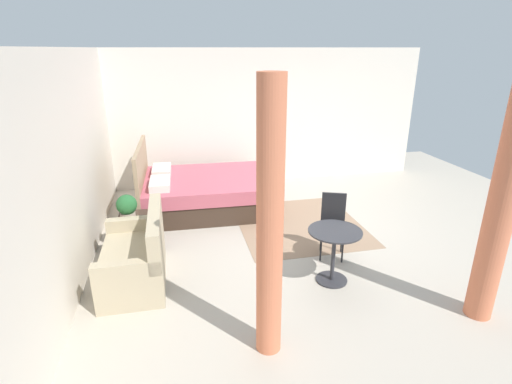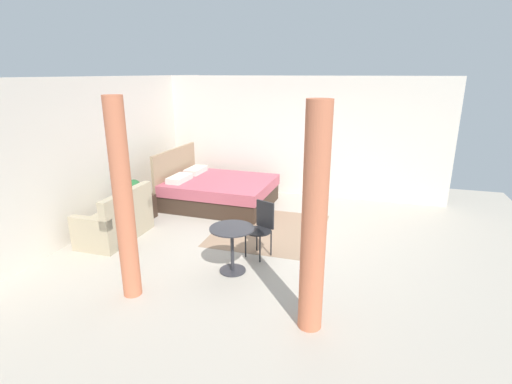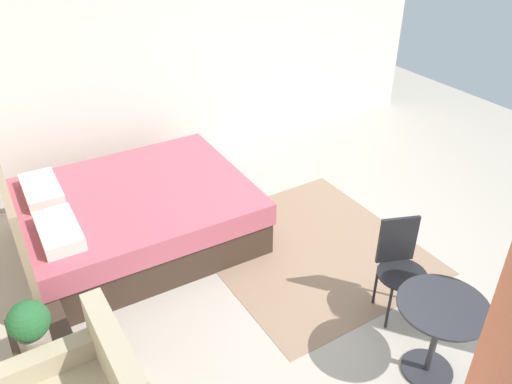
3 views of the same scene
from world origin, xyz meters
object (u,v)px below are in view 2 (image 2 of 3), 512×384
Objects in this scene: bed at (218,191)px; cafe_chair_near_window at (262,224)px; potted_plant at (134,188)px; balcony_table at (232,241)px; nightstand at (141,209)px; couch at (117,222)px.

bed is 2.59× the size of cafe_chair_near_window.
balcony_table is at bearing -118.20° from potted_plant.
nightstand is 0.62× the size of cafe_chair_near_window.
bed is 4.17× the size of nightstand.
balcony_table is at bearing -153.80° from bed.
nightstand is 0.45m from potted_plant.
potted_plant is (-1.38, 1.15, 0.36)m from bed.
potted_plant is 0.55× the size of balcony_table.
couch is at bearing 155.26° from bed.
couch is at bearing 77.18° from balcony_table.
bed is at bearing 37.69° from cafe_chair_near_window.
cafe_chair_near_window is (0.12, -2.60, 0.22)m from couch.
couch is at bearing 92.60° from cafe_chair_near_window.
balcony_table is at bearing -120.41° from nightstand.
couch is 1.92× the size of balcony_table.
potted_plant is (0.80, 0.15, 0.37)m from couch.
nightstand is at bearing 59.59° from balcony_table.
nightstand is 1.44× the size of potted_plant.
bed is 3.02m from balcony_table.
couch is 2.43× the size of nightstand.
potted_plant is 2.83m from cafe_chair_near_window.
couch is 2.40m from balcony_table.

